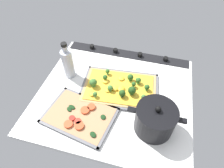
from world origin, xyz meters
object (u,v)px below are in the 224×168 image
at_px(baking_tray_back, 80,116).
at_px(veggie_pizza_back, 80,115).
at_px(baking_tray_front, 120,89).
at_px(cooking_pot, 155,119).
at_px(oil_bottle, 68,63).
at_px(broccoli_pizza, 119,87).

xyz_separation_m(baking_tray_back, veggie_pizza_back, (-0.00, 0.00, 0.01)).
xyz_separation_m(baking_tray_front, veggie_pizza_back, (0.14, 0.21, 0.01)).
xyz_separation_m(baking_tray_back, cooking_pot, (-0.33, -0.03, 0.06)).
bearing_deg(cooking_pot, baking_tray_back, 5.13).
relative_size(baking_tray_back, veggie_pizza_back, 1.09).
distance_m(veggie_pizza_back, cooking_pot, 0.34).
relative_size(baking_tray_back, oil_bottle, 1.61).
xyz_separation_m(broccoli_pizza, baking_tray_back, (0.14, 0.21, -0.02)).
bearing_deg(baking_tray_back, oil_bottle, -58.05).
bearing_deg(baking_tray_back, veggie_pizza_back, 126.61).
bearing_deg(baking_tray_back, broccoli_pizza, -124.11).
relative_size(veggie_pizza_back, oil_bottle, 1.48).
xyz_separation_m(baking_tray_front, oil_bottle, (0.29, -0.03, 0.09)).
bearing_deg(broccoli_pizza, baking_tray_front, -107.78).
relative_size(cooking_pot, oil_bottle, 1.12).
distance_m(veggie_pizza_back, oil_bottle, 0.30).
relative_size(broccoli_pizza, baking_tray_back, 1.13).
height_order(baking_tray_front, cooking_pot, cooking_pot).
bearing_deg(cooking_pot, baking_tray_front, -42.52).
bearing_deg(broccoli_pizza, oil_bottle, -6.71).
distance_m(baking_tray_front, cooking_pot, 0.27).
distance_m(baking_tray_back, cooking_pot, 0.34).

